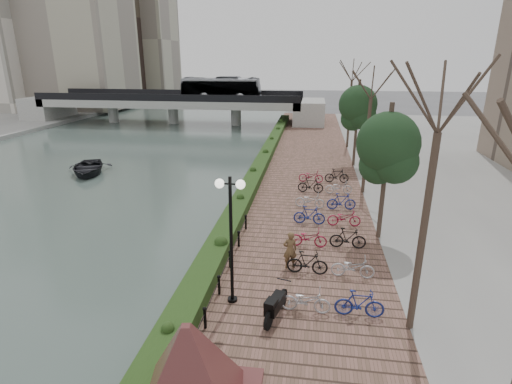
% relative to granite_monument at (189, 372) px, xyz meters
% --- Properties ---
extents(ground, '(220.00, 220.00, 0.00)m').
position_rel_granite_monument_xyz_m(ground, '(-1.94, 2.31, -1.83)').
color(ground, '#59595B').
rests_on(ground, ground).
extents(river_water, '(30.00, 130.00, 0.02)m').
position_rel_granite_monument_xyz_m(river_water, '(-16.94, 27.31, -1.82)').
color(river_water, '#41524C').
rests_on(river_water, ground).
extents(promenade, '(8.00, 75.00, 0.50)m').
position_rel_granite_monument_xyz_m(promenade, '(2.06, 19.81, -1.58)').
color(promenade, brown).
rests_on(promenade, ground).
extents(hedge, '(1.10, 56.00, 0.60)m').
position_rel_granite_monument_xyz_m(hedge, '(-1.34, 22.31, -1.03)').
color(hedge, '#213D16').
rests_on(hedge, promenade).
extents(chain_fence, '(0.10, 14.10, 0.70)m').
position_rel_granite_monument_xyz_m(chain_fence, '(-0.54, 4.31, -0.98)').
color(chain_fence, black).
rests_on(chain_fence, promenade).
extents(granite_monument, '(4.99, 4.99, 2.63)m').
position_rel_granite_monument_xyz_m(granite_monument, '(0.00, 0.00, 0.00)').
color(granite_monument, '#4F2222').
rests_on(granite_monument, promenade).
extents(lamppost, '(1.02, 0.32, 4.69)m').
position_rel_granite_monument_xyz_m(lamppost, '(0.03, 4.96, 2.06)').
color(lamppost, black).
rests_on(lamppost, promenade).
extents(motorcycle, '(0.97, 1.79, 1.07)m').
position_rel_granite_monument_xyz_m(motorcycle, '(1.68, 4.23, -0.80)').
color(motorcycle, black).
rests_on(motorcycle, promenade).
extents(pedestrian, '(0.68, 0.54, 1.63)m').
position_rel_granite_monument_xyz_m(pedestrian, '(1.93, 7.66, -0.52)').
color(pedestrian, brown).
rests_on(pedestrian, promenade).
extents(bicycle_parking, '(2.40, 17.32, 1.00)m').
position_rel_granite_monument_xyz_m(bicycle_parking, '(3.55, 12.37, -0.86)').
color(bicycle_parking, '#B9BABE').
rests_on(bicycle_parking, promenade).
extents(street_trees, '(3.20, 37.12, 6.80)m').
position_rel_granite_monument_xyz_m(street_trees, '(6.06, 14.99, 1.85)').
color(street_trees, '#362C20').
rests_on(street_trees, promenade).
extents(bridge, '(36.00, 10.77, 6.50)m').
position_rel_granite_monument_xyz_m(bridge, '(-15.49, 47.31, 1.54)').
color(bridge, '#9A9A95').
rests_on(bridge, ground).
extents(boat, '(4.97, 5.73, 0.99)m').
position_rel_granite_monument_xyz_m(boat, '(-15.05, 21.35, -1.32)').
color(boat, black).
rests_on(boat, river_water).
extents(far_buildings, '(35.00, 38.00, 38.00)m').
position_rel_granite_monument_xyz_m(far_buildings, '(-43.60, 68.23, 14.28)').
color(far_buildings, '#A29D87').
rests_on(far_buildings, far_bank).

